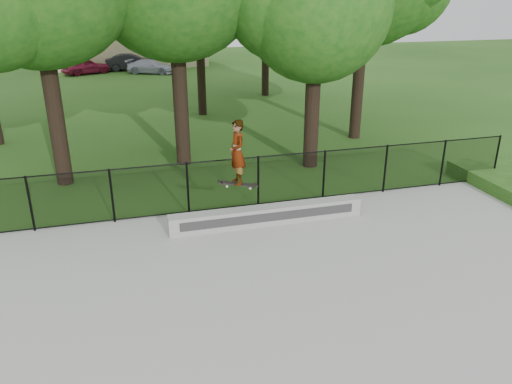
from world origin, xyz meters
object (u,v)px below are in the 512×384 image
at_px(car_a, 86,66).
at_px(skater_airborne, 237,154).
at_px(car_c, 151,67).
at_px(grind_ledge, 267,215).
at_px(car_b, 131,62).

xyz_separation_m(car_a, skater_airborne, (4.74, -28.92, 1.50)).
height_order(car_c, skater_airborne, skater_airborne).
height_order(grind_ledge, car_a, car_a).
distance_m(grind_ledge, car_c, 27.83).
relative_size(car_a, car_b, 0.97).
height_order(grind_ledge, car_b, car_b).
distance_m(car_b, skater_airborne, 30.06).
height_order(grind_ledge, car_c, car_c).
bearing_deg(grind_ledge, skater_airborne, -175.09).
bearing_deg(car_a, grind_ledge, 166.62).
bearing_deg(grind_ledge, car_a, 100.89).
bearing_deg(car_c, car_a, 102.09).
bearing_deg(car_a, car_c, -126.66).
bearing_deg(car_a, skater_airborne, 165.04).
height_order(car_b, car_c, car_b).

